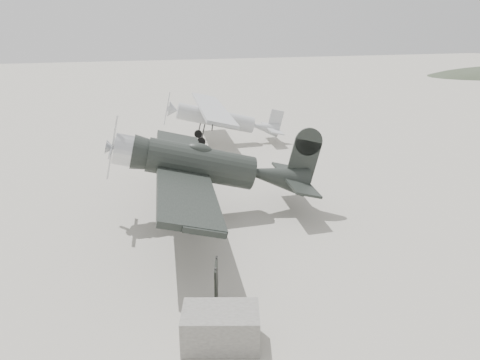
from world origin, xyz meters
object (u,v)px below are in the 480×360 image
at_px(lowwing_monoplane, 211,166).
at_px(highwing_monoplane, 220,115).
at_px(sign_board, 216,280).
at_px(equipment_block, 221,327).

xyz_separation_m(lowwing_monoplane, highwing_monoplane, (3.09, 10.25, -0.13)).
height_order(lowwing_monoplane, sign_board, lowwing_monoplane).
bearing_deg(sign_board, highwing_monoplane, 91.66).
xyz_separation_m(equipment_block, sign_board, (0.29, 1.53, 0.30)).
relative_size(lowwing_monoplane, highwing_monoplane, 1.12).
bearing_deg(equipment_block, lowwing_monoplane, 77.75).
relative_size(lowwing_monoplane, equipment_block, 6.33).
bearing_deg(sign_board, lowwing_monoplane, 94.31).
distance_m(lowwing_monoplane, sign_board, 6.28).
bearing_deg(highwing_monoplane, lowwing_monoplane, -99.63).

